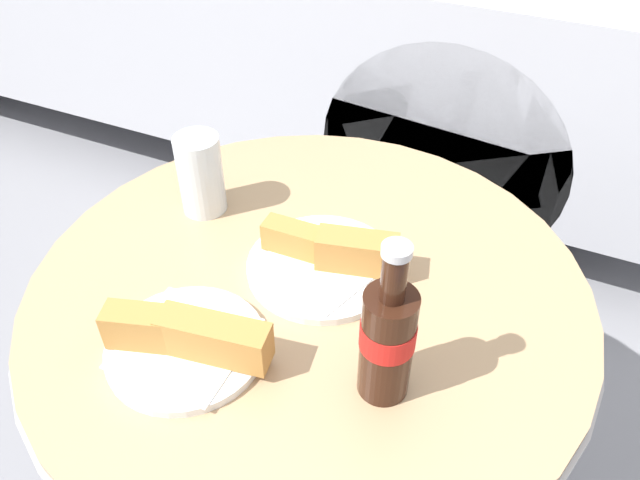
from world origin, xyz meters
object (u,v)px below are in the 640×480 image
object	(u,v)px
drinking_glass	(201,177)
lunch_plate_near	(327,258)
bistro_table	(310,353)
lunch_plate_far	(186,340)
cola_bottle_left	(387,338)

from	to	relation	value
drinking_glass	lunch_plate_near	distance (m)	0.25
bistro_table	lunch_plate_far	distance (m)	0.26
lunch_plate_far	cola_bottle_left	bearing A→B (deg)	12.36
lunch_plate_far	drinking_glass	bearing A→B (deg)	118.23
drinking_glass	bistro_table	bearing A→B (deg)	-21.38
drinking_glass	lunch_plate_far	distance (m)	0.30
drinking_glass	lunch_plate_near	size ratio (longest dim) A/B	0.60
cola_bottle_left	drinking_glass	world-z (taller)	cola_bottle_left
cola_bottle_left	lunch_plate_far	xyz separation A→B (m)	(-0.24, -0.05, -0.06)
cola_bottle_left	lunch_plate_near	size ratio (longest dim) A/B	1.02
lunch_plate_near	lunch_plate_far	world-z (taller)	lunch_plate_far
cola_bottle_left	drinking_glass	bearing A→B (deg)	151.17
lunch_plate_near	drinking_glass	bearing A→B (deg)	168.38
lunch_plate_near	lunch_plate_far	xyz separation A→B (m)	(-0.10, -0.21, 0.00)
lunch_plate_near	cola_bottle_left	bearing A→B (deg)	-48.33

